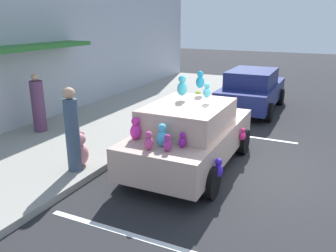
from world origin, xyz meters
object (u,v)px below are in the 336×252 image
object	(u,v)px
pedestrian_near_shopfront	(72,132)
pedestrian_walking_past	(38,105)
parked_sedan_behind	(252,90)
teddy_bear_on_sidewalk	(80,150)
plush_covered_car	(191,134)

from	to	relation	value
pedestrian_near_shopfront	pedestrian_walking_past	world-z (taller)	pedestrian_near_shopfront
parked_sedan_behind	teddy_bear_on_sidewalk	world-z (taller)	parked_sedan_behind
teddy_bear_on_sidewalk	pedestrian_walking_past	bearing A→B (deg)	60.90
parked_sedan_behind	pedestrian_walking_past	xyz separation A→B (m)	(-5.65, 4.97, 0.14)
teddy_bear_on_sidewalk	pedestrian_near_shopfront	bearing A→B (deg)	-169.91
plush_covered_car	teddy_bear_on_sidewalk	xyz separation A→B (m)	(-1.32, 2.14, -0.29)
plush_covered_car	teddy_bear_on_sidewalk	world-z (taller)	plush_covered_car
plush_covered_car	teddy_bear_on_sidewalk	distance (m)	2.53
parked_sedan_behind	pedestrian_walking_past	world-z (taller)	pedestrian_walking_past
pedestrian_walking_past	teddy_bear_on_sidewalk	bearing A→B (deg)	-119.10
plush_covered_car	parked_sedan_behind	distance (m)	5.83
parked_sedan_behind	pedestrian_walking_past	bearing A→B (deg)	138.64
teddy_bear_on_sidewalk	pedestrian_near_shopfront	world-z (taller)	pedestrian_near_shopfront
plush_covered_car	pedestrian_near_shopfront	distance (m)	2.62
pedestrian_near_shopfront	pedestrian_walking_past	xyz separation A→B (m)	(1.75, 2.74, -0.10)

